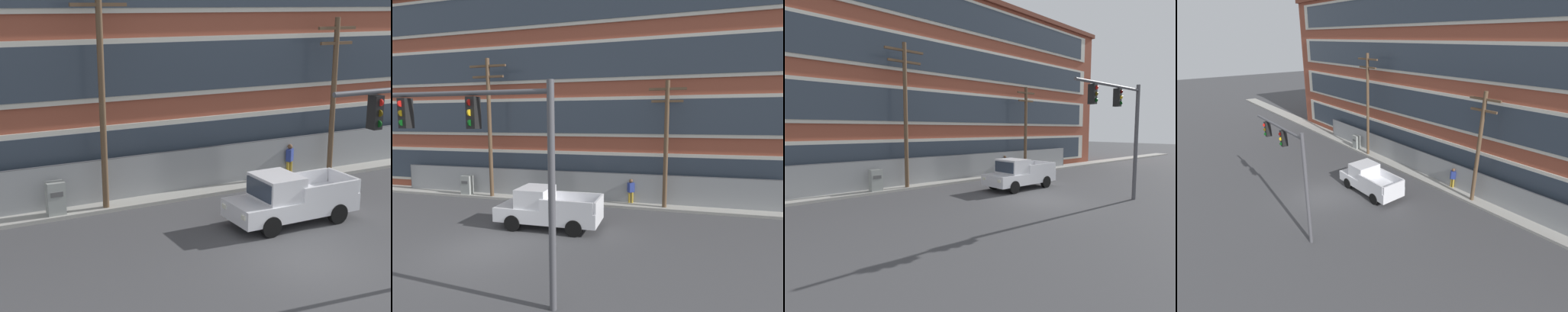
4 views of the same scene
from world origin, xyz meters
The scene contains 10 objects.
ground_plane centered at (0.00, 0.00, 0.00)m, with size 160.00×160.00×0.00m, color #424244.
sidewalk_building_side centered at (0.00, 8.34, 0.08)m, with size 80.00×1.71×0.16m, color #9E9B93.
brick_mill_building centered at (0.22, 14.25, 7.45)m, with size 39.83×10.69×14.87m.
chain_link_fence centered at (1.06, 8.54, 1.02)m, with size 25.77×0.06×2.01m.
traffic_signal_mast centered at (2.54, -3.02, 4.57)m, with size 6.15×0.43×6.41m.
pickup_truck_white centered at (1.57, 3.29, 0.95)m, with size 5.25×2.12×2.02m.
utility_pole_near_corner centered at (-4.34, 7.80, 5.24)m, with size 2.64×0.26×9.47m.
utility_pole_midblock centered at (7.28, 7.91, 4.23)m, with size 2.13×0.26×7.69m.
electrical_cabinet centered at (-6.38, 7.89, 0.75)m, with size 0.71×0.53×1.49m.
pedestrian_near_cabinet centered at (5.21, 8.39, 0.97)m, with size 0.47×0.42×1.69m.
Camera 3 is at (-13.24, -10.59, 3.94)m, focal length 28.00 mm.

